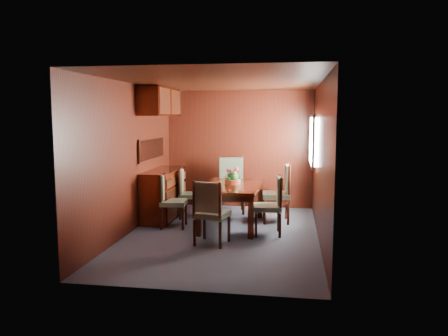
% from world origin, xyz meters
% --- Properties ---
extents(ground, '(4.50, 4.50, 0.00)m').
position_xyz_m(ground, '(0.00, 0.00, 0.00)').
color(ground, '#39404E').
rests_on(ground, ground).
extents(room_shell, '(3.06, 4.52, 2.41)m').
position_xyz_m(room_shell, '(-0.10, 0.33, 1.63)').
color(room_shell, black).
rests_on(room_shell, ground).
extents(sideboard, '(0.48, 1.40, 0.90)m').
position_xyz_m(sideboard, '(-1.25, 1.00, 0.45)').
color(sideboard, '#350F06').
rests_on(sideboard, ground).
extents(dining_table, '(1.00, 1.56, 0.72)m').
position_xyz_m(dining_table, '(0.07, 0.58, 0.62)').
color(dining_table, '#350F06').
rests_on(dining_table, ground).
extents(chair_left_near, '(0.46, 0.47, 0.91)m').
position_xyz_m(chair_left_near, '(-0.96, 0.36, 0.51)').
color(chair_left_near, black).
rests_on(chair_left_near, ground).
extents(chair_left_far, '(0.47, 0.48, 0.90)m').
position_xyz_m(chair_left_far, '(-0.84, 1.09, 0.50)').
color(chair_left_far, black).
rests_on(chair_left_far, ground).
extents(chair_right_near, '(0.47, 0.49, 0.94)m').
position_xyz_m(chair_right_near, '(0.78, 0.17, 0.52)').
color(chair_right_near, black).
rests_on(chair_right_near, ground).
extents(chair_right_far, '(0.51, 0.53, 1.03)m').
position_xyz_m(chair_right_far, '(0.88, 1.04, 0.57)').
color(chair_right_far, black).
rests_on(chair_right_far, ground).
extents(chair_head, '(0.53, 0.52, 0.96)m').
position_xyz_m(chair_head, '(-0.09, -0.56, 0.54)').
color(chair_head, black).
rests_on(chair_head, ground).
extents(chair_foot, '(0.59, 0.57, 1.08)m').
position_xyz_m(chair_foot, '(-0.10, 1.74, 0.60)').
color(chair_foot, black).
rests_on(chair_foot, ground).
extents(flower_centerpiece, '(0.29, 0.29, 0.29)m').
position_xyz_m(flower_centerpiece, '(0.07, 0.66, 0.86)').
color(flower_centerpiece, '#A95433').
rests_on(flower_centerpiece, dining_table).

